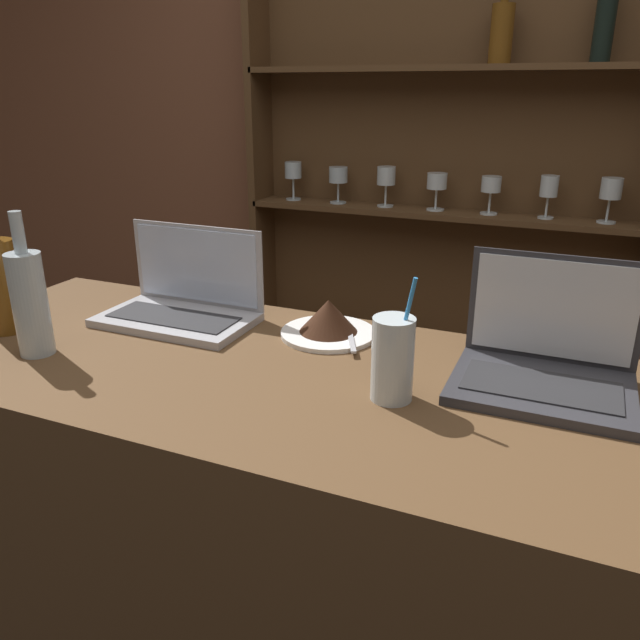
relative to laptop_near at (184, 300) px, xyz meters
The scene contains 9 objects.
bar_counter 0.73m from the laptop_near, 19.68° to the right, with size 1.87×0.64×1.00m.
back_wall 1.35m from the laptop_near, 69.96° to the left, with size 7.00×0.06×2.70m.
back_shelf 1.21m from the laptop_near, 74.32° to the left, with size 1.45×0.18×1.96m.
laptop_near is the anchor object (origin of this frame).
laptop_far 0.80m from the laptop_near, ahead, with size 0.31×0.23×0.22m.
cake_plate 0.35m from the laptop_near, ahead, with size 0.21×0.21×0.08m.
water_glass 0.59m from the laptop_near, 18.95° to the right, with size 0.07×0.07×0.22m.
wine_bottle_clear 0.33m from the laptop_near, 118.90° to the right, with size 0.07×0.07×0.29m.
wine_bottle_amber 0.39m from the laptop_near, 145.40° to the right, with size 0.08×0.08×0.28m.
Camera 1 is at (0.37, -0.65, 1.51)m, focal length 35.00 mm.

